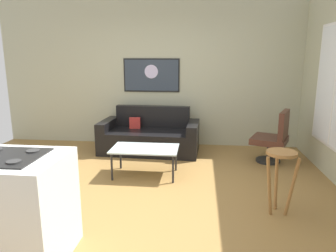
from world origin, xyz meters
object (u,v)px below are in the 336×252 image
armchair (274,137)px  bar_stool (281,166)px  couch (150,137)px  coffee_table (145,150)px  wall_painting (151,75)px

armchair → bar_stool: size_ratio=1.22×
couch → coffee_table: 1.20m
armchair → wall_painting: wall_painting is taller
wall_painting → coffee_table: bearing=-84.4°
armchair → bar_stool: bearing=-100.4°
armchair → couch: bearing=169.3°
coffee_table → bar_stool: size_ratio=1.34×
bar_stool → wall_painting: (-1.84, 2.68, 0.81)m
coffee_table → wall_painting: wall_painting is taller
couch → wall_painting: wall_painting is taller
bar_stool → wall_painting: 3.35m
couch → coffee_table: bearing=-84.1°
armchair → wall_painting: bearing=156.7°
coffee_table → armchair: armchair is taller
armchair → wall_painting: size_ratio=0.81×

